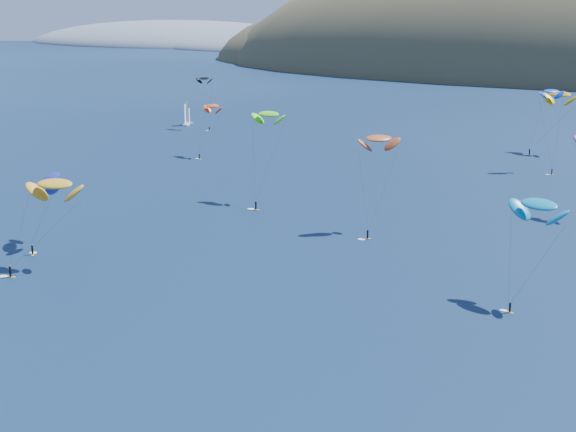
# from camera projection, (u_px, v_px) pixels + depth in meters

# --- Properties ---
(headland) EXTENTS (460.00, 250.00, 60.00)m
(headland) POSITION_uv_depth(u_px,v_px,m) (198.00, 47.00, 923.56)
(headland) COLOR slate
(headland) RESTS_ON ground
(sailboat) EXTENTS (7.94, 7.31, 9.48)m
(sailboat) POSITION_uv_depth(u_px,v_px,m) (187.00, 123.00, 315.18)
(sailboat) COLOR white
(sailboat) RESTS_ON ground
(kitesurfer_1) EXTENTS (8.31, 10.14, 17.80)m
(kitesurfer_1) POSITION_uv_depth(u_px,v_px,m) (213.00, 106.00, 248.38)
(kitesurfer_1) COLOR gold
(kitesurfer_1) RESTS_ON ground
(kitesurfer_2) EXTENTS (11.26, 13.41, 18.19)m
(kitesurfer_2) POSITION_uv_depth(u_px,v_px,m) (55.00, 184.00, 143.81)
(kitesurfer_2) COLOR gold
(kitesurfer_2) RESTS_ON ground
(kitesurfer_3) EXTENTS (8.40, 12.55, 23.37)m
(kitesurfer_3) POSITION_uv_depth(u_px,v_px,m) (268.00, 114.00, 191.10)
(kitesurfer_3) COLOR gold
(kitesurfer_3) RESTS_ON ground
(kitesurfer_4) EXTENTS (7.77, 9.82, 24.61)m
(kitesurfer_4) POSITION_uv_depth(u_px,v_px,m) (551.00, 91.00, 225.30)
(kitesurfer_4) COLOR gold
(kitesurfer_4) RESTS_ON ground
(kitesurfer_5) EXTENTS (10.83, 11.39, 18.88)m
(kitesurfer_5) POSITION_uv_depth(u_px,v_px,m) (539.00, 204.00, 125.91)
(kitesurfer_5) COLOR gold
(kitesurfer_5) RESTS_ON ground
(kitesurfer_9) EXTENTS (9.24, 12.94, 21.98)m
(kitesurfer_9) POSITION_uv_depth(u_px,v_px,m) (379.00, 139.00, 165.97)
(kitesurfer_9) COLOR gold
(kitesurfer_9) RESTS_ON ground
(kitesurfer_10) EXTENTS (10.49, 14.35, 16.45)m
(kitesurfer_10) POSITION_uv_depth(u_px,v_px,m) (52.00, 177.00, 157.65)
(kitesurfer_10) COLOR gold
(kitesurfer_10) RESTS_ON ground
(kitesurfer_11) EXTENTS (13.48, 14.03, 21.82)m
(kitesurfer_11) POSITION_uv_depth(u_px,v_px,m) (560.00, 94.00, 253.17)
(kitesurfer_11) COLOR gold
(kitesurfer_11) RESTS_ON ground
(kitesurfer_12) EXTENTS (8.68, 6.67, 20.84)m
(kitesurfer_12) POSITION_uv_depth(u_px,v_px,m) (204.00, 78.00, 302.41)
(kitesurfer_12) COLOR gold
(kitesurfer_12) RESTS_ON ground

